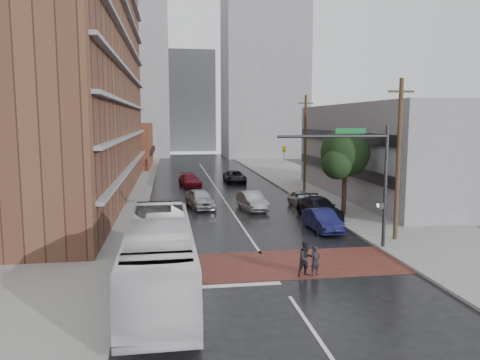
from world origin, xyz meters
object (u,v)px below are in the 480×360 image
object	(u,v)px
car_parked_mid	(319,208)
car_travel_a	(200,199)
suv_travel	(235,177)
transit_bus	(159,257)
car_travel_c	(190,180)
car_parked_near	(322,220)
pedestrian_a	(315,261)
car_travel_b	(252,201)
car_parked_far	(302,199)
pedestrian_b	(306,258)

from	to	relation	value
car_parked_mid	car_travel_a	bearing A→B (deg)	142.89
car_travel_a	suv_travel	distance (m)	16.44
transit_bus	car_travel_c	size ratio (longest dim) A/B	2.45
car_parked_near	pedestrian_a	bearing A→B (deg)	-112.76
car_parked_near	car_travel_b	bearing A→B (deg)	110.63
car_travel_c	car_parked_far	xyz separation A→B (m)	(9.12, -14.14, -0.01)
car_travel_c	car_parked_far	bearing A→B (deg)	-67.09
pedestrian_a	car_travel_a	distance (m)	18.91
pedestrian_b	car_parked_mid	bearing A→B (deg)	51.75
car_travel_b	car_parked_mid	xyz separation A→B (m)	(4.53, -4.02, 0.03)
pedestrian_a	pedestrian_b	world-z (taller)	pedestrian_b
pedestrian_b	car_parked_mid	distance (m)	13.79
transit_bus	suv_travel	xyz separation A→B (m)	(8.14, 35.34, -0.94)
transit_bus	car_travel_a	bearing A→B (deg)	80.72
car_travel_a	suv_travel	xyz separation A→B (m)	(5.16, 15.62, -0.10)
pedestrian_b	car_parked_mid	xyz separation A→B (m)	(4.85, 12.91, -0.09)
car_travel_c	car_travel_b	bearing A→B (deg)	-82.58
car_parked_mid	car_travel_c	bearing A→B (deg)	110.71
car_travel_b	car_parked_near	bearing A→B (deg)	-74.51
car_travel_c	pedestrian_a	bearing A→B (deg)	-91.40
transit_bus	suv_travel	distance (m)	36.28
car_travel_b	car_parked_far	world-z (taller)	car_travel_b
car_parked_mid	car_parked_far	distance (m)	4.59
car_travel_b	car_parked_near	xyz separation A→B (m)	(3.43, -8.09, -0.02)
transit_bus	car_parked_near	world-z (taller)	transit_bus
pedestrian_a	car_travel_b	size ratio (longest dim) A/B	0.32
car_travel_a	pedestrian_a	bearing A→B (deg)	-86.44
pedestrian_a	car_parked_near	size ratio (longest dim) A/B	0.33
pedestrian_b	car_travel_c	world-z (taller)	pedestrian_b
car_parked_near	car_parked_mid	world-z (taller)	car_parked_mid
pedestrian_a	car_parked_far	size ratio (longest dim) A/B	0.36
pedestrian_a	car_travel_b	world-z (taller)	car_travel_b
suv_travel	car_parked_near	bearing A→B (deg)	-84.17
pedestrian_a	suv_travel	size ratio (longest dim) A/B	0.28
transit_bus	car_parked_near	distance (m)	14.80
transit_bus	car_travel_a	size ratio (longest dim) A/B	2.49
pedestrian_a	car_parked_near	distance (m)	9.43
pedestrian_a	car_travel_c	bearing A→B (deg)	78.34
car_travel_a	car_travel_b	bearing A→B (deg)	-28.73
transit_bus	pedestrian_b	bearing A→B (deg)	10.27
pedestrian_b	car_travel_b	size ratio (longest dim) A/B	0.38
transit_bus	car_travel_a	world-z (taller)	transit_bus
pedestrian_b	suv_travel	size ratio (longest dim) A/B	0.34
car_travel_b	car_parked_near	distance (m)	8.79
pedestrian_b	car_travel_a	bearing A→B (deg)	84.51
suv_travel	car_parked_mid	distance (m)	21.41
pedestrian_b	car_parked_mid	size ratio (longest dim) A/B	0.32
transit_bus	suv_travel	world-z (taller)	transit_bus
suv_travel	car_parked_near	world-z (taller)	car_parked_near
suv_travel	car_parked_far	world-z (taller)	suv_travel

